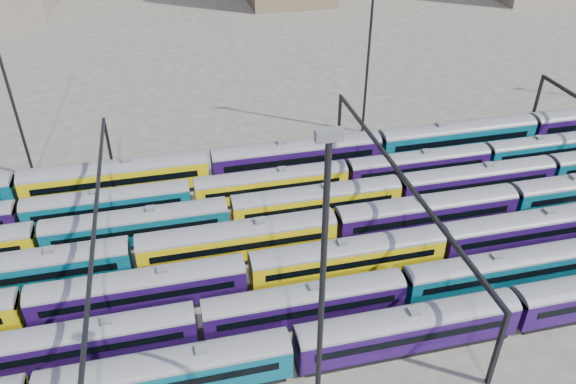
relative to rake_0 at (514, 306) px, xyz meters
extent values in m
plane|color=#45403A|center=(-14.89, 15.00, -2.56)|extent=(500.00, 500.00, 0.00)
cube|color=#043A4A|center=(-29.81, 0.00, -0.48)|extent=(19.27, 2.79, 2.79)
cylinder|color=#4C4C51|center=(-29.81, 0.00, 0.91)|extent=(19.27, 2.79, 2.79)
cube|color=black|center=(-29.81, 1.42, -0.15)|extent=(16.96, 0.06, 0.72)
cube|color=slate|center=(-29.81, 0.00, 1.66)|extent=(0.96, 0.87, 0.34)
cube|color=black|center=(-9.94, 0.00, -2.22)|extent=(18.31, 2.38, 0.67)
cube|color=#170733|center=(-9.94, 0.00, -0.48)|extent=(19.27, 2.79, 2.79)
cylinder|color=#4C4C51|center=(-9.94, 0.00, 0.91)|extent=(19.27, 2.79, 2.79)
cube|color=black|center=(-9.94, -1.42, -0.15)|extent=(16.96, 0.06, 0.72)
cube|color=black|center=(-9.94, 1.42, -0.15)|extent=(16.96, 0.06, 0.72)
cube|color=slate|center=(-9.94, 0.00, 1.66)|extent=(0.96, 0.87, 0.34)
cube|color=black|center=(-36.30, 5.00, -2.24)|extent=(17.22, 2.23, 0.63)
cube|color=#170733|center=(-36.30, 5.00, -0.61)|extent=(18.13, 2.63, 2.63)
cylinder|color=#4C4C51|center=(-36.30, 5.00, 0.71)|extent=(18.13, 2.63, 2.63)
cube|color=black|center=(-36.30, 3.67, -0.29)|extent=(15.96, 0.06, 0.68)
cube|color=black|center=(-36.30, 6.33, -0.29)|extent=(15.96, 0.06, 0.68)
cube|color=slate|center=(-36.30, 5.00, 1.41)|extent=(0.91, 0.82, 0.32)
cube|color=black|center=(-17.57, 5.00, -2.24)|extent=(17.22, 2.23, 0.63)
cube|color=#170733|center=(-17.57, 5.00, -0.61)|extent=(18.13, 2.63, 2.63)
cylinder|color=#4C4C51|center=(-17.57, 5.00, 0.71)|extent=(18.13, 2.63, 2.63)
cube|color=black|center=(-17.57, 3.67, -0.29)|extent=(15.96, 0.06, 0.68)
cube|color=black|center=(-17.57, 6.33, -0.29)|extent=(15.96, 0.06, 0.68)
cube|color=slate|center=(-17.57, 5.00, 1.41)|extent=(0.91, 0.82, 0.32)
cube|color=black|center=(1.16, 5.00, -2.24)|extent=(17.22, 2.23, 0.63)
cube|color=#043A4A|center=(1.16, 5.00, -0.61)|extent=(18.13, 2.63, 2.63)
cylinder|color=#4C4C51|center=(1.16, 5.00, 0.71)|extent=(18.13, 2.63, 2.63)
cube|color=black|center=(1.16, 3.67, -0.29)|extent=(15.96, 0.06, 0.68)
cube|color=black|center=(1.16, 6.33, -0.29)|extent=(15.96, 0.06, 0.68)
cube|color=slate|center=(1.16, 5.00, 1.41)|extent=(0.91, 0.82, 0.32)
cube|color=black|center=(-31.80, 10.00, -2.22)|extent=(18.33, 2.38, 0.68)
cube|color=#170733|center=(-31.80, 10.00, -0.48)|extent=(19.30, 2.80, 2.80)
cylinder|color=#4C4C51|center=(-31.80, 10.00, 0.92)|extent=(19.30, 2.80, 2.80)
cube|color=black|center=(-31.80, 8.58, -0.14)|extent=(16.98, 0.06, 0.72)
cube|color=black|center=(-31.80, 11.42, -0.14)|extent=(16.98, 0.06, 0.72)
cube|color=slate|center=(-31.80, 10.00, 1.66)|extent=(0.96, 0.87, 0.34)
cube|color=black|center=(-11.90, 10.00, -2.22)|extent=(18.33, 2.38, 0.68)
cube|color=#AD9306|center=(-11.90, 10.00, -0.48)|extent=(19.30, 2.80, 2.80)
cylinder|color=#4C4C51|center=(-11.90, 10.00, 0.92)|extent=(19.30, 2.80, 2.80)
cube|color=black|center=(-11.90, 8.58, -0.14)|extent=(16.98, 0.06, 0.72)
cube|color=black|center=(-11.90, 11.42, -0.14)|extent=(16.98, 0.06, 0.72)
cube|color=slate|center=(-11.90, 10.00, 1.66)|extent=(0.96, 0.87, 0.34)
cube|color=black|center=(8.00, 10.00, -2.22)|extent=(18.33, 2.38, 0.68)
cube|color=#170733|center=(8.00, 10.00, -0.48)|extent=(19.30, 2.80, 2.80)
cylinder|color=#4C4C51|center=(8.00, 10.00, 0.92)|extent=(19.30, 2.80, 2.80)
cube|color=black|center=(8.00, 8.58, -0.14)|extent=(16.98, 0.06, 0.72)
cube|color=black|center=(8.00, 11.42, -0.14)|extent=(16.98, 0.06, 0.72)
cube|color=slate|center=(8.00, 10.00, 1.66)|extent=(0.96, 0.87, 0.34)
cube|color=black|center=(-42.65, 15.00, -2.20)|extent=(19.09, 2.48, 0.70)
cube|color=#043A4A|center=(-42.65, 15.00, -0.39)|extent=(20.10, 2.91, 2.91)
cylinder|color=#4C4C51|center=(-42.65, 15.00, 1.06)|extent=(20.10, 2.91, 2.91)
cube|color=black|center=(-42.65, 13.52, -0.05)|extent=(17.68, 0.06, 0.75)
cube|color=black|center=(-42.65, 16.48, -0.05)|extent=(17.68, 0.06, 0.75)
cube|color=slate|center=(-42.65, 15.00, 1.84)|extent=(1.00, 0.90, 0.35)
cube|color=black|center=(-21.96, 15.00, -2.20)|extent=(19.09, 2.48, 0.70)
cube|color=#AD9306|center=(-21.96, 15.00, -0.39)|extent=(20.10, 2.91, 2.91)
cylinder|color=#4C4C51|center=(-21.96, 15.00, 1.06)|extent=(20.10, 2.91, 2.91)
cube|color=black|center=(-21.96, 13.52, -0.05)|extent=(17.68, 0.06, 0.75)
cube|color=black|center=(-21.96, 16.48, -0.05)|extent=(17.68, 0.06, 0.75)
cube|color=slate|center=(-21.96, 15.00, 1.84)|extent=(1.00, 0.90, 0.35)
cube|color=black|center=(-1.26, 15.00, -2.20)|extent=(19.09, 2.48, 0.70)
cube|color=#170733|center=(-1.26, 15.00, -0.39)|extent=(20.10, 2.91, 2.91)
cylinder|color=#4C4C51|center=(-1.26, 15.00, 1.06)|extent=(20.10, 2.91, 2.91)
cube|color=black|center=(-1.26, 13.52, -0.05)|extent=(17.68, 0.06, 0.75)
cube|color=black|center=(-1.26, 16.48, -0.05)|extent=(17.68, 0.06, 0.75)
cube|color=slate|center=(-1.26, 15.00, 1.84)|extent=(1.00, 0.90, 0.35)
cube|color=black|center=(-31.94, 20.00, -2.22)|extent=(18.14, 2.35, 0.67)
cube|color=#043A4A|center=(-31.94, 20.00, -0.50)|extent=(19.10, 2.77, 2.77)
cylinder|color=#4C4C51|center=(-31.94, 20.00, 0.88)|extent=(19.10, 2.77, 2.77)
cube|color=black|center=(-31.94, 18.60, -0.17)|extent=(16.81, 0.06, 0.72)
cube|color=black|center=(-31.94, 21.40, -0.17)|extent=(16.81, 0.06, 0.72)
cube|color=slate|center=(-31.94, 20.00, 1.62)|extent=(0.95, 0.86, 0.33)
cube|color=black|center=(-12.25, 20.00, -2.22)|extent=(18.14, 2.35, 0.67)
cube|color=#AD9306|center=(-12.25, 20.00, -0.50)|extent=(19.10, 2.77, 2.77)
cylinder|color=#4C4C51|center=(-12.25, 20.00, 0.88)|extent=(19.10, 2.77, 2.77)
cube|color=black|center=(-12.25, 18.60, -0.17)|extent=(16.81, 0.06, 0.72)
cube|color=black|center=(-12.25, 21.40, -0.17)|extent=(16.81, 0.06, 0.72)
cube|color=slate|center=(-12.25, 20.00, 1.62)|extent=(0.95, 0.86, 0.33)
cube|color=black|center=(7.45, 20.00, -2.22)|extent=(18.14, 2.35, 0.67)
cube|color=#170733|center=(7.45, 20.00, -0.50)|extent=(19.10, 2.77, 2.77)
cylinder|color=#4C4C51|center=(7.45, 20.00, 0.88)|extent=(19.10, 2.77, 2.77)
cube|color=black|center=(7.45, 18.60, -0.17)|extent=(16.81, 0.06, 0.72)
cube|color=black|center=(7.45, 21.40, -0.17)|extent=(16.81, 0.06, 0.72)
cube|color=slate|center=(7.45, 20.00, 1.62)|extent=(0.95, 0.86, 0.33)
cube|color=black|center=(-35.04, 25.00, -2.24)|extent=(17.19, 2.23, 0.63)
cube|color=#043A4A|center=(-35.04, 25.00, -0.61)|extent=(18.09, 2.62, 2.62)
cylinder|color=#4C4C51|center=(-35.04, 25.00, 0.70)|extent=(18.09, 2.62, 2.62)
cube|color=black|center=(-35.04, 23.67, -0.30)|extent=(15.92, 0.06, 0.68)
cube|color=black|center=(-35.04, 26.33, -0.30)|extent=(15.92, 0.06, 0.68)
cube|color=slate|center=(-35.04, 25.00, 1.40)|extent=(0.90, 0.81, 0.32)
cube|color=black|center=(-16.35, 25.00, -2.24)|extent=(17.19, 2.23, 0.63)
cube|color=#AD9306|center=(-16.35, 25.00, -0.61)|extent=(18.09, 2.62, 2.62)
cylinder|color=#4C4C51|center=(-16.35, 25.00, 0.70)|extent=(18.09, 2.62, 2.62)
cube|color=black|center=(-16.35, 23.67, -0.30)|extent=(15.92, 0.06, 0.68)
cube|color=black|center=(-16.35, 26.33, -0.30)|extent=(15.92, 0.06, 0.68)
cube|color=slate|center=(-16.35, 25.00, 1.40)|extent=(0.90, 0.81, 0.32)
cube|color=black|center=(2.34, 25.00, -2.24)|extent=(17.19, 2.23, 0.63)
cube|color=#170733|center=(2.34, 25.00, -0.61)|extent=(18.09, 2.62, 2.62)
cylinder|color=#4C4C51|center=(2.34, 25.00, 0.70)|extent=(18.09, 2.62, 2.62)
cube|color=black|center=(2.34, 23.67, -0.30)|extent=(15.92, 0.06, 0.68)
cube|color=black|center=(2.34, 26.33, -0.30)|extent=(15.92, 0.06, 0.68)
cube|color=slate|center=(2.34, 25.00, 1.40)|extent=(0.90, 0.81, 0.32)
cube|color=black|center=(21.03, 25.00, -2.24)|extent=(17.19, 2.23, 0.63)
cube|color=#043A4A|center=(21.03, 25.00, -0.61)|extent=(18.09, 2.62, 2.62)
cylinder|color=#4C4C51|center=(21.03, 25.00, 0.70)|extent=(18.09, 2.62, 2.62)
cube|color=black|center=(21.03, 23.67, -0.30)|extent=(15.92, 0.06, 0.68)
cube|color=black|center=(21.03, 26.33, -0.30)|extent=(15.92, 0.06, 0.68)
cube|color=slate|center=(21.03, 25.00, 1.40)|extent=(0.90, 0.81, 0.32)
cube|color=black|center=(-34.16, 30.00, -2.18)|extent=(20.47, 2.66, 0.75)
cube|color=#AD9306|center=(-34.16, 30.00, -0.24)|extent=(21.54, 3.12, 3.12)
cylinder|color=#4C4C51|center=(-34.16, 30.00, 1.32)|extent=(21.54, 3.12, 3.12)
cube|color=black|center=(-34.16, 28.42, 0.14)|extent=(18.96, 0.06, 0.81)
cube|color=black|center=(-34.16, 31.58, 0.14)|extent=(18.96, 0.06, 0.81)
cube|color=slate|center=(-34.16, 30.00, 2.16)|extent=(1.08, 0.97, 0.38)
cube|color=black|center=(-12.02, 30.00, -2.18)|extent=(20.47, 2.66, 0.75)
cube|color=#170733|center=(-12.02, 30.00, -0.24)|extent=(21.54, 3.12, 3.12)
cylinder|color=#4C4C51|center=(-12.02, 30.00, 1.32)|extent=(21.54, 3.12, 3.12)
cube|color=black|center=(-12.02, 28.42, 0.14)|extent=(18.96, 0.06, 0.81)
cube|color=black|center=(-12.02, 31.58, 0.14)|extent=(18.96, 0.06, 0.81)
cube|color=slate|center=(-12.02, 30.00, 2.16)|extent=(1.08, 0.97, 0.38)
cube|color=black|center=(10.13, 30.00, -2.18)|extent=(20.47, 2.66, 0.75)
cube|color=#043A4A|center=(10.13, 30.00, -0.24)|extent=(21.54, 3.12, 3.12)
cylinder|color=#4C4C51|center=(10.13, 30.00, 1.32)|extent=(21.54, 3.12, 3.12)
cube|color=black|center=(10.13, 28.42, 0.14)|extent=(18.96, 0.06, 0.81)
cube|color=black|center=(10.13, 31.58, 0.14)|extent=(18.96, 0.06, 0.81)
cube|color=slate|center=(10.13, 30.00, 2.16)|extent=(1.08, 0.97, 0.38)
cube|color=black|center=(-34.89, 35.00, 1.44)|extent=(0.35, 0.35, 8.00)
cube|color=black|center=(-34.89, 15.00, 5.24)|extent=(0.30, 40.00, 0.45)
cube|color=black|center=(-4.89, -5.00, 1.44)|extent=(0.35, 0.35, 8.00)
cube|color=black|center=(-4.89, 35.00, 1.44)|extent=(0.35, 0.35, 8.00)
cube|color=black|center=(-4.89, 15.00, 5.24)|extent=(0.30, 40.00, 0.45)
cube|color=black|center=(25.11, 35.00, 1.44)|extent=(0.35, 0.35, 8.00)
cylinder|color=black|center=(-44.89, 37.00, 9.94)|extent=(0.36, 0.36, 25.00)
cylinder|color=black|center=(-19.89, -7.00, 9.94)|extent=(0.36, 0.36, 25.00)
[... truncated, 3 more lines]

